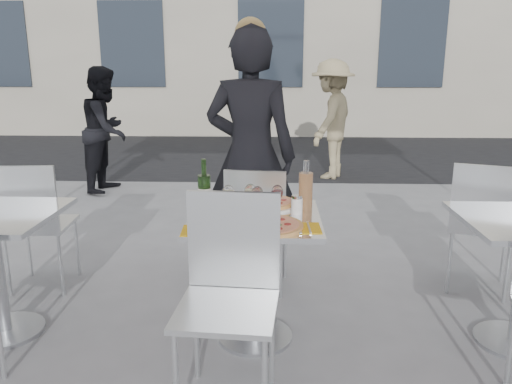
{
  "coord_description": "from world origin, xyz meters",
  "views": [
    {
      "loc": [
        0.11,
        -2.64,
        1.56
      ],
      "look_at": [
        0.0,
        0.15,
        0.85
      ],
      "focal_mm": 35.0,
      "sensor_mm": 36.0,
      "label": 1
    }
  ],
  "objects_px": {
    "chair_near": "(230,281)",
    "side_chair_rfar": "(483,218)",
    "side_chair_lfar": "(34,217)",
    "napkin_left": "(200,230)",
    "wineglass_white_b": "(250,192)",
    "wineglass_red_a": "(257,195)",
    "chair_far": "(257,220)",
    "carafe": "(306,190)",
    "salad_plate": "(252,208)",
    "main_table": "(255,252)",
    "wine_bottle": "(204,190)",
    "napkin_right": "(303,228)",
    "pedestrian_b": "(331,120)",
    "wineglass_red_b": "(277,193)",
    "sugar_shaker": "(297,205)",
    "wineglass_white_a": "(228,193)",
    "pizza_near": "(268,225)",
    "pizza_far": "(270,203)",
    "pedestrian_a": "(106,130)"
  },
  "relations": [
    {
      "from": "pedestrian_a",
      "to": "napkin_right",
      "type": "relative_size",
      "value": 7.75
    },
    {
      "from": "pedestrian_a",
      "to": "sugar_shaker",
      "type": "distance_m",
      "value": 4.13
    },
    {
      "from": "salad_plate",
      "to": "sugar_shaker",
      "type": "height_order",
      "value": "sugar_shaker"
    },
    {
      "from": "pedestrian_a",
      "to": "pizza_far",
      "type": "distance_m",
      "value": 3.92
    },
    {
      "from": "pizza_near",
      "to": "wineglass_white_b",
      "type": "bearing_deg",
      "value": 109.4
    },
    {
      "from": "wine_bottle",
      "to": "napkin_right",
      "type": "bearing_deg",
      "value": -31.29
    },
    {
      "from": "wineglass_white_b",
      "to": "wineglass_red_a",
      "type": "height_order",
      "value": "same"
    },
    {
      "from": "wine_bottle",
      "to": "wineglass_white_b",
      "type": "relative_size",
      "value": 1.87
    },
    {
      "from": "sugar_shaker",
      "to": "napkin_right",
      "type": "bearing_deg",
      "value": -85.13
    },
    {
      "from": "side_chair_lfar",
      "to": "pizza_far",
      "type": "distance_m",
      "value": 1.68
    },
    {
      "from": "side_chair_rfar",
      "to": "wineglass_white_b",
      "type": "bearing_deg",
      "value": 39.95
    },
    {
      "from": "main_table",
      "to": "wine_bottle",
      "type": "xyz_separation_m",
      "value": [
        -0.3,
        0.13,
        0.32
      ]
    },
    {
      "from": "pedestrian_b",
      "to": "wineglass_white_b",
      "type": "height_order",
      "value": "pedestrian_b"
    },
    {
      "from": "side_chair_lfar",
      "to": "napkin_left",
      "type": "height_order",
      "value": "side_chair_lfar"
    },
    {
      "from": "wineglass_white_b",
      "to": "salad_plate",
      "type": "bearing_deg",
      "value": -79.9
    },
    {
      "from": "pedestrian_b",
      "to": "napkin_left",
      "type": "bearing_deg",
      "value": 9.73
    },
    {
      "from": "wineglass_white_a",
      "to": "wineglass_red_a",
      "type": "xyz_separation_m",
      "value": [
        0.16,
        -0.02,
        0.0
      ]
    },
    {
      "from": "main_table",
      "to": "wineglass_white_b",
      "type": "relative_size",
      "value": 4.76
    },
    {
      "from": "side_chair_lfar",
      "to": "sugar_shaker",
      "type": "bearing_deg",
      "value": 159.43
    },
    {
      "from": "wineglass_red_a",
      "to": "wineglass_red_b",
      "type": "xyz_separation_m",
      "value": [
        0.11,
        0.04,
        0.0
      ]
    },
    {
      "from": "side_chair_rfar",
      "to": "salad_plate",
      "type": "distance_m",
      "value": 1.68
    },
    {
      "from": "wineglass_red_b",
      "to": "pedestrian_b",
      "type": "bearing_deg",
      "value": 79.83
    },
    {
      "from": "chair_far",
      "to": "carafe",
      "type": "height_order",
      "value": "carafe"
    },
    {
      "from": "pizza_far",
      "to": "napkin_right",
      "type": "distance_m",
      "value": 0.45
    },
    {
      "from": "wine_bottle",
      "to": "napkin_right",
      "type": "xyz_separation_m",
      "value": [
        0.55,
        -0.34,
        -0.11
      ]
    },
    {
      "from": "main_table",
      "to": "wineglass_white_b",
      "type": "height_order",
      "value": "wineglass_white_b"
    },
    {
      "from": "salad_plate",
      "to": "carafe",
      "type": "relative_size",
      "value": 0.76
    },
    {
      "from": "main_table",
      "to": "sugar_shaker",
      "type": "bearing_deg",
      "value": 13.37
    },
    {
      "from": "pedestrian_a",
      "to": "wineglass_white_b",
      "type": "relative_size",
      "value": 9.86
    },
    {
      "from": "chair_near",
      "to": "side_chair_rfar",
      "type": "bearing_deg",
      "value": 39.87
    },
    {
      "from": "main_table",
      "to": "napkin_left",
      "type": "height_order",
      "value": "napkin_left"
    },
    {
      "from": "pizza_near",
      "to": "pizza_far",
      "type": "bearing_deg",
      "value": 89.54
    },
    {
      "from": "pedestrian_b",
      "to": "salad_plate",
      "type": "bearing_deg",
      "value": 11.95
    },
    {
      "from": "main_table",
      "to": "napkin_right",
      "type": "distance_m",
      "value": 0.39
    },
    {
      "from": "side_chair_lfar",
      "to": "salad_plate",
      "type": "height_order",
      "value": "side_chair_lfar"
    },
    {
      "from": "side_chair_rfar",
      "to": "carafe",
      "type": "height_order",
      "value": "carafe"
    },
    {
      "from": "side_chair_lfar",
      "to": "napkin_right",
      "type": "distance_m",
      "value": 1.97
    },
    {
      "from": "pizza_far",
      "to": "sugar_shaker",
      "type": "distance_m",
      "value": 0.22
    },
    {
      "from": "chair_near",
      "to": "pedestrian_a",
      "type": "relative_size",
      "value": 0.63
    },
    {
      "from": "pedestrian_b",
      "to": "wineglass_red_b",
      "type": "height_order",
      "value": "pedestrian_b"
    },
    {
      "from": "main_table",
      "to": "pizza_far",
      "type": "relative_size",
      "value": 2.23
    },
    {
      "from": "main_table",
      "to": "wine_bottle",
      "type": "bearing_deg",
      "value": 155.91
    },
    {
      "from": "main_table",
      "to": "wineglass_white_b",
      "type": "xyz_separation_m",
      "value": [
        -0.03,
        0.11,
        0.32
      ]
    },
    {
      "from": "wineglass_white_a",
      "to": "napkin_left",
      "type": "bearing_deg",
      "value": -108.99
    },
    {
      "from": "chair_near",
      "to": "pedestrian_b",
      "type": "relative_size",
      "value": 0.6
    },
    {
      "from": "sugar_shaker",
      "to": "chair_near",
      "type": "bearing_deg",
      "value": -120.77
    },
    {
      "from": "salad_plate",
      "to": "napkin_right",
      "type": "xyz_separation_m",
      "value": [
        0.27,
        -0.24,
        -0.03
      ]
    },
    {
      "from": "main_table",
      "to": "napkin_left",
      "type": "distance_m",
      "value": 0.43
    },
    {
      "from": "pedestrian_b",
      "to": "wineglass_white_a",
      "type": "bearing_deg",
      "value": 10.13
    },
    {
      "from": "pedestrian_a",
      "to": "wine_bottle",
      "type": "height_order",
      "value": "pedestrian_a"
    }
  ]
}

